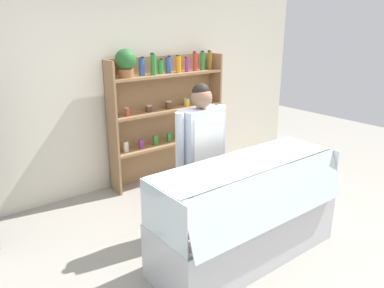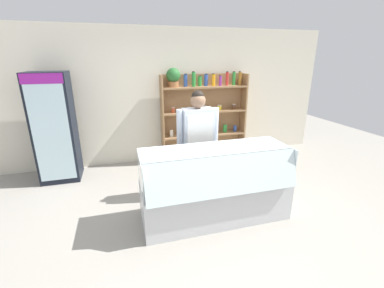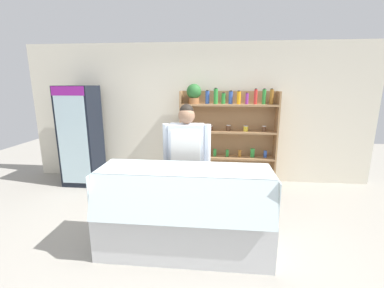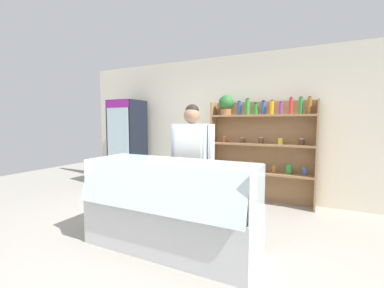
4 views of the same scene
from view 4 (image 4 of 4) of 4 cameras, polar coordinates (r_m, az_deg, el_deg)
ground_plane at (r=3.29m, az=-4.95°, el=-21.04°), size 12.00×12.00×0.00m
back_wall at (r=5.09m, az=8.74°, el=3.84°), size 6.80×0.10×2.70m
drinks_fridge at (r=5.77m, az=-14.14°, el=-0.10°), size 0.65×0.60×1.90m
shelving_unit at (r=4.74m, az=14.25°, el=0.68°), size 1.82×0.29×1.93m
deli_display_case at (r=3.06m, az=-4.93°, el=-16.71°), size 1.97×0.76×1.01m
shop_clerk at (r=3.46m, az=-0.06°, el=-2.44°), size 0.65×0.25×1.68m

